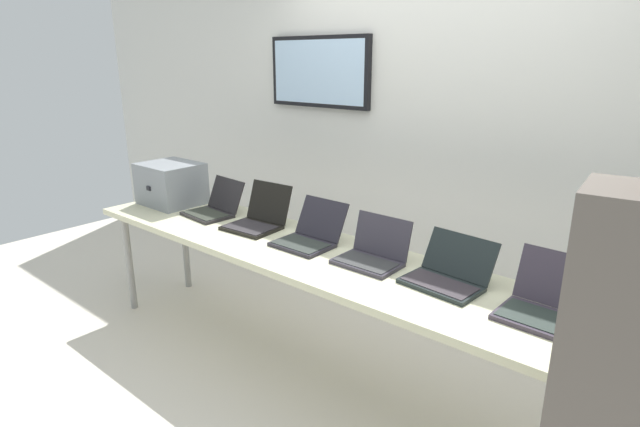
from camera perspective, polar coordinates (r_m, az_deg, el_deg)
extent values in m
cube|color=beige|center=(3.19, 0.66, -18.46)|extent=(8.00, 8.00, 0.04)
cube|color=silver|center=(3.57, 12.48, 8.88)|extent=(8.00, 0.06, 2.70)
cube|color=black|center=(4.04, -0.12, 15.70)|extent=(0.95, 0.05, 0.53)
cube|color=#B4D5F4|center=(4.03, -0.27, 15.70)|extent=(0.89, 0.02, 0.47)
cube|color=beige|center=(2.80, 0.72, -5.10)|extent=(3.61, 0.70, 0.04)
cylinder|color=gray|center=(4.05, -20.75, -5.13)|extent=(0.05, 0.05, 0.76)
cylinder|color=gray|center=(4.29, -14.98, -3.33)|extent=(0.05, 0.05, 0.76)
cube|color=gray|center=(3.90, -16.46, 3.26)|extent=(0.43, 0.37, 0.30)
cube|color=black|center=(3.81, -18.81, 2.70)|extent=(0.04, 0.01, 0.03)
cube|color=#262326|center=(3.55, -12.62, -0.15)|extent=(0.35, 0.26, 0.02)
cube|color=#30352B|center=(3.54, -12.80, 0.00)|extent=(0.32, 0.21, 0.00)
cube|color=#262326|center=(3.61, -10.57, 2.15)|extent=(0.34, 0.13, 0.22)
cube|color=#B4D8F0|center=(3.61, -10.53, 2.13)|extent=(0.31, 0.11, 0.19)
cube|color=black|center=(3.23, -7.75, -1.62)|extent=(0.35, 0.28, 0.02)
cube|color=#2B282C|center=(3.22, -7.92, -1.48)|extent=(0.31, 0.23, 0.00)
cube|color=black|center=(3.31, -5.77, 1.31)|extent=(0.33, 0.12, 0.25)
cube|color=#2F5D36|center=(3.32, -5.73, 1.30)|extent=(0.31, 0.10, 0.22)
cube|color=#26242D|center=(2.92, -2.03, -3.56)|extent=(0.33, 0.24, 0.02)
cube|color=#2B312D|center=(2.90, -2.20, -3.41)|extent=(0.30, 0.19, 0.00)
cube|color=#26242D|center=(3.00, 0.19, -0.56)|extent=(0.33, 0.12, 0.22)
cube|color=white|center=(3.01, 0.23, -0.58)|extent=(0.30, 0.10, 0.19)
cube|color=#37333E|center=(2.67, 5.32, -5.62)|extent=(0.34, 0.22, 0.02)
cube|color=#333435|center=(2.66, 5.19, -5.46)|extent=(0.31, 0.17, 0.00)
cube|color=#37333E|center=(2.74, 7.04, -2.50)|extent=(0.34, 0.06, 0.22)
cube|color=white|center=(2.74, 7.08, -2.49)|extent=(0.31, 0.05, 0.19)
cube|color=#1F2727|center=(2.48, 13.44, -7.88)|extent=(0.38, 0.25, 0.02)
cube|color=#332C32|center=(2.47, 13.32, -7.71)|extent=(0.35, 0.20, 0.00)
cube|color=#1F2727|center=(2.57, 15.51, -4.60)|extent=(0.37, 0.14, 0.20)
cube|color=#AFD7EA|center=(2.57, 15.54, -4.61)|extent=(0.34, 0.12, 0.17)
cube|color=#3B3341|center=(2.32, 23.23, -10.77)|extent=(0.31, 0.26, 0.02)
cube|color=#29342F|center=(2.30, 23.16, -10.62)|extent=(0.28, 0.20, 0.00)
cube|color=#3B3341|center=(2.41, 24.88, -6.67)|extent=(0.31, 0.10, 0.23)
cube|color=#26623A|center=(2.41, 24.90, -6.66)|extent=(0.28, 0.08, 0.20)
cylinder|color=#645B53|center=(1.91, 27.90, -14.08)|extent=(0.10, 0.33, 0.07)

